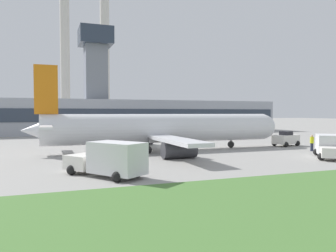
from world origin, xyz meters
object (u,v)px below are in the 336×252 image
at_px(airplane, 161,129).
at_px(baggage_truck, 109,159).
at_px(pushback_tug, 286,139).
at_px(fuel_truck, 331,146).
at_px(ground_crew_person, 312,143).

bearing_deg(airplane, baggage_truck, -122.15).
xyz_separation_m(pushback_tug, fuel_truck, (-3.69, -10.81, 0.22)).
bearing_deg(baggage_truck, fuel_truck, 5.32).
height_order(airplane, pushback_tug, airplane).
relative_size(pushback_tug, baggage_truck, 0.64).
bearing_deg(ground_crew_person, pushback_tug, 78.23).
relative_size(pushback_tug, fuel_truck, 0.71).
xyz_separation_m(baggage_truck, ground_crew_person, (24.68, 7.09, -0.24)).
height_order(pushback_tug, baggage_truck, baggage_truck).
relative_size(baggage_truck, fuel_truck, 1.10).
distance_m(pushback_tug, ground_crew_person, 5.91).
distance_m(pushback_tug, fuel_truck, 11.43).
distance_m(airplane, pushback_tug, 17.43).
distance_m(pushback_tug, baggage_truck, 28.91).
xyz_separation_m(baggage_truck, fuel_truck, (22.19, 2.07, -0.10)).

